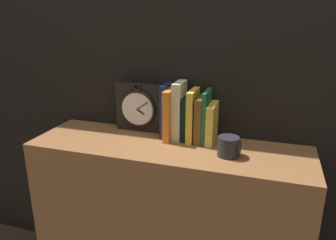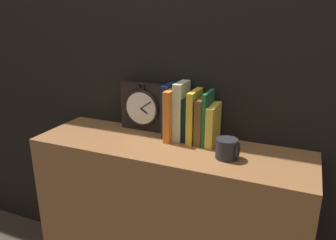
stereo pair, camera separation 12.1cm
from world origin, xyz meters
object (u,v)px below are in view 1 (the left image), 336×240
book_slot0_navy (166,110)px  book_slot7_yellow (212,123)px  mug (229,147)px  book_slot5_brown (201,119)px  book_slot3_black (187,118)px  clock (140,107)px  book_slot4_yellow (193,115)px  book_slot2_cream (179,110)px  book_slot6_green (206,116)px  book_slot1_orange (171,114)px

book_slot0_navy → book_slot7_yellow: book_slot0_navy is taller
mug → book_slot5_brown: bearing=138.3°
book_slot5_brown → book_slot3_black: bearing=172.7°
book_slot3_black → clock: bearing=172.4°
clock → mug: clock is taller
book_slot0_navy → mug: bearing=-24.6°
book_slot0_navy → book_slot5_brown: (0.16, -0.01, -0.02)m
book_slot3_black → book_slot4_yellow: size_ratio=0.85×
clock → book_slot2_cream: bearing=-9.3°
book_slot6_green → book_slot0_navy: bearing=176.8°
book_slot6_green → book_slot7_yellow: bearing=-6.9°
book_slot2_cream → book_slot3_black: size_ratio=1.33×
clock → book_slot1_orange: 0.18m
book_slot1_orange → book_slot7_yellow: book_slot1_orange is taller
book_slot5_brown → mug: book_slot5_brown is taller
clock → book_slot6_green: 0.33m
book_slot4_yellow → book_slot6_green: size_ratio=1.00×
book_slot3_black → book_slot6_green: book_slot6_green is taller
book_slot1_orange → book_slot5_brown: 0.13m
book_slot6_green → book_slot2_cream: bearing=177.7°
book_slot2_cream → book_slot3_black: bearing=2.6°
book_slot4_yellow → book_slot7_yellow: size_ratio=1.32×
book_slot5_brown → book_slot6_green: book_slot6_green is taller
book_slot3_black → mug: size_ratio=2.12×
book_slot6_green → book_slot1_orange: bearing=-176.2°
book_slot0_navy → book_slot4_yellow: book_slot0_navy is taller
book_slot2_cream → book_slot5_brown: 0.10m
book_slot3_black → book_slot7_yellow: 0.12m
clock → mug: 0.48m
book_slot3_black → book_slot6_green: (0.09, -0.01, 0.02)m
book_slot3_black → book_slot6_green: 0.09m
book_slot0_navy → book_slot6_green: (0.18, -0.01, -0.01)m
book_slot6_green → clock: bearing=173.3°
book_slot3_black → book_slot5_brown: (0.06, -0.01, 0.00)m
book_slot1_orange → book_slot0_navy: bearing=143.4°
book_slot2_cream → book_slot5_brown: size_ratio=1.29×
clock → book_slot3_black: clock is taller
clock → book_slot0_navy: book_slot0_navy is taller
book_slot1_orange → book_slot3_black: (0.07, 0.02, -0.02)m
book_slot3_black → book_slot7_yellow: book_slot3_black is taller
book_slot0_navy → mug: book_slot0_navy is taller
book_slot7_yellow → clock: bearing=173.3°
book_slot0_navy → book_slot4_yellow: (0.13, -0.01, -0.01)m
book_slot5_brown → book_slot4_yellow: bearing=-175.9°
book_slot1_orange → mug: book_slot1_orange is taller
book_slot0_navy → book_slot2_cream: (0.06, -0.01, 0.01)m
book_slot3_black → mug: 0.25m
book_slot1_orange → book_slot6_green: bearing=3.8°
book_slot6_green → mug: book_slot6_green is taller
book_slot4_yellow → book_slot7_yellow: (0.09, 0.00, -0.03)m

